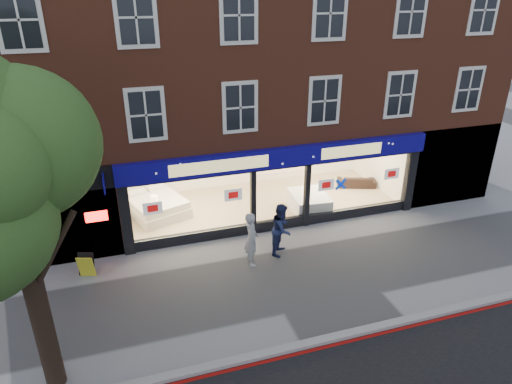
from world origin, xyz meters
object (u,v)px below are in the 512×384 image
mattress_stack (309,202)px  sofa (357,181)px  a_board (86,265)px  pedestrian_blue (282,229)px  display_bed (155,204)px  pedestrian_grey (251,239)px

mattress_stack → sofa: bearing=26.7°
a_board → pedestrian_blue: pedestrian_blue is taller
mattress_stack → a_board: mattress_stack is taller
mattress_stack → a_board: bearing=-167.0°
sofa → a_board: 11.99m
display_bed → pedestrian_grey: (2.65, -4.46, 0.45)m
pedestrian_grey → mattress_stack: bearing=-42.2°
mattress_stack → pedestrian_grey: 4.39m
a_board → pedestrian_blue: 6.40m
display_bed → sofa: bearing=-20.2°
sofa → a_board: size_ratio=2.15×
pedestrian_blue → sofa: bearing=-14.3°
mattress_stack → pedestrian_blue: 3.31m
display_bed → a_board: size_ratio=3.78×
mattress_stack → sofa: 3.36m
pedestrian_blue → display_bed: bearing=80.5°
pedestrian_grey → display_bed: bearing=37.7°
display_bed → pedestrian_grey: pedestrian_grey is taller
display_bed → a_board: display_bed is taller
mattress_stack → sofa: (3.00, 1.51, -0.10)m
a_board → pedestrian_grey: size_ratio=0.42×
pedestrian_blue → pedestrian_grey: bearing=143.9°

